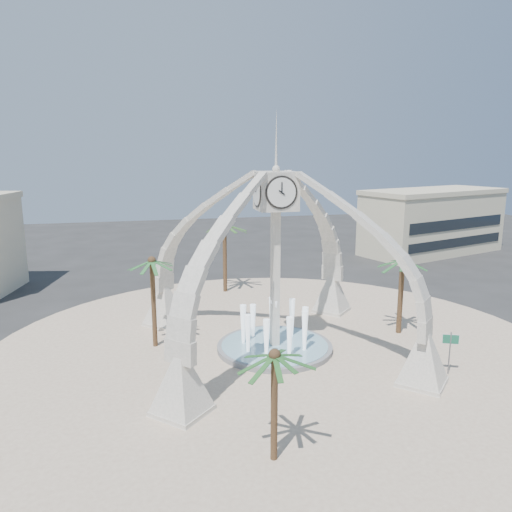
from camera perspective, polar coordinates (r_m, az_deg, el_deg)
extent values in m
plane|color=#282828|center=(35.35, 2.14, -10.71)|extent=(140.00, 140.00, 0.00)
cylinder|color=beige|center=(35.34, 2.14, -10.66)|extent=(40.00, 40.00, 0.06)
cube|color=silver|center=(33.78, 2.20, -3.01)|extent=(0.55, 0.55, 9.80)
cube|color=silver|center=(32.74, 2.29, 7.45)|extent=(2.50, 2.50, 2.50)
cone|color=silver|center=(32.65, 2.34, 13.14)|extent=(0.20, 0.20, 4.00)
cylinder|color=white|center=(31.50, 2.94, 7.27)|extent=(1.84, 0.04, 1.84)
pyramid|color=silver|center=(43.35, 8.65, -4.29)|extent=(3.80, 3.80, 3.20)
pyramid|color=silver|center=(40.33, -10.39, -5.59)|extent=(3.80, 3.80, 3.20)
pyramid|color=silver|center=(27.18, -8.54, -14.41)|extent=(3.80, 3.80, 3.20)
pyramid|color=silver|center=(31.49, 18.56, -11.13)|extent=(3.80, 3.80, 3.20)
cylinder|color=gray|center=(35.28, 2.14, -10.41)|extent=(8.00, 8.00, 0.40)
cylinder|color=#80ADBF|center=(35.19, 2.15, -10.08)|extent=(7.40, 7.40, 0.04)
cone|color=white|center=(34.63, 2.17, -7.62)|extent=(0.60, 0.60, 3.20)
cube|color=beige|center=(71.66, 19.49, 3.53)|extent=(21.49, 13.79, 8.00)
cube|color=beige|center=(71.22, 19.73, 6.95)|extent=(21.87, 14.17, 0.60)
cylinder|color=brown|center=(39.00, 16.19, -4.45)|extent=(0.38, 0.38, 5.85)
cylinder|color=brown|center=(35.60, -11.62, -5.34)|extent=(0.34, 0.34, 6.37)
cylinder|color=brown|center=(48.58, -3.58, -0.21)|extent=(0.40, 0.40, 6.82)
cylinder|color=brown|center=(22.86, 2.09, -16.91)|extent=(0.32, 0.32, 5.14)
cylinder|color=slate|center=(33.42, 21.24, -10.36)|extent=(0.09, 0.09, 2.78)
cube|color=#186245|center=(33.08, 21.37, -8.84)|extent=(0.88, 0.42, 0.56)
cube|color=white|center=(33.08, 21.37, -8.84)|extent=(0.94, 0.43, 0.63)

